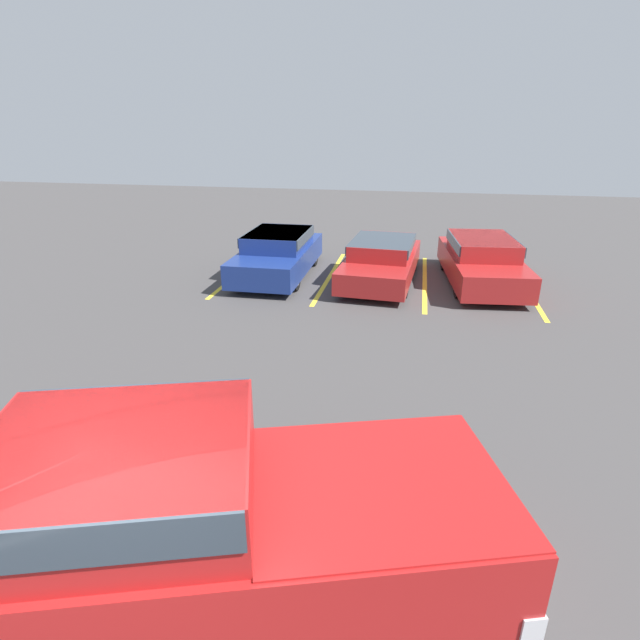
% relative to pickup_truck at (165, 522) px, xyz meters
% --- Properties ---
extents(stall_stripe_a, '(0.12, 5.14, 0.01)m').
position_rel_pickup_truck_xyz_m(stall_stripe_a, '(-3.04, 10.47, -0.87)').
color(stall_stripe_a, yellow).
rests_on(stall_stripe_a, ground_plane).
extents(stall_stripe_b, '(0.12, 5.14, 0.01)m').
position_rel_pickup_truck_xyz_m(stall_stripe_b, '(-0.36, 10.47, -0.87)').
color(stall_stripe_b, yellow).
rests_on(stall_stripe_b, ground_plane).
extents(stall_stripe_c, '(0.12, 5.14, 0.01)m').
position_rel_pickup_truck_xyz_m(stall_stripe_c, '(2.31, 10.47, -0.87)').
color(stall_stripe_c, yellow).
rests_on(stall_stripe_c, ground_plane).
extents(stall_stripe_d, '(0.12, 5.14, 0.01)m').
position_rel_pickup_truck_xyz_m(stall_stripe_d, '(4.98, 10.47, -0.87)').
color(stall_stripe_d, yellow).
rests_on(stall_stripe_d, ground_plane).
extents(pickup_truck, '(6.47, 3.77, 1.76)m').
position_rel_pickup_truck_xyz_m(pickup_truck, '(0.00, 0.00, 0.00)').
color(pickup_truck, '#A51919').
rests_on(pickup_truck, ground_plane).
extents(parked_sedan_a, '(1.80, 4.26, 1.26)m').
position_rel_pickup_truck_xyz_m(parked_sedan_a, '(-1.84, 10.29, -0.21)').
color(parked_sedan_a, navy).
rests_on(parked_sedan_a, ground_plane).
extents(parked_sedan_b, '(2.06, 4.38, 1.14)m').
position_rel_pickup_truck_xyz_m(parked_sedan_b, '(1.10, 10.34, -0.26)').
color(parked_sedan_b, maroon).
rests_on(parked_sedan_b, ground_plane).
extents(parked_sedan_c, '(2.19, 4.52, 1.25)m').
position_rel_pickup_truck_xyz_m(parked_sedan_c, '(3.77, 10.62, -0.21)').
color(parked_sedan_c, maroon).
rests_on(parked_sedan_c, ground_plane).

